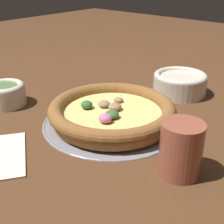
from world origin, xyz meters
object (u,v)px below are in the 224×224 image
pizza_tray (112,122)px  pizza (112,112)px  bowl_far (5,93)px  drinking_cup (181,149)px  bowl_near (180,83)px

pizza_tray → pizza: (-0.00, -0.00, 0.03)m
bowl_far → drinking_cup: (0.50, 0.04, 0.02)m
bowl_near → pizza_tray: bearing=-95.2°
pizza_tray → bowl_far: bearing=-159.7°
bowl_near → bowl_far: size_ratio=1.46×
pizza_tray → drinking_cup: (0.22, -0.07, 0.05)m
bowl_far → bowl_near: bearing=50.6°
pizza → bowl_far: size_ratio=2.87×
pizza → bowl_near: bearing=84.8°
bowl_near → drinking_cup: 0.39m
pizza → bowl_near: 0.27m
pizza → pizza_tray: bearing=69.1°
pizza → drinking_cup: (0.22, -0.07, 0.02)m
bowl_near → drinking_cup: (0.19, -0.34, 0.02)m
drinking_cup → pizza_tray: bearing=162.5°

